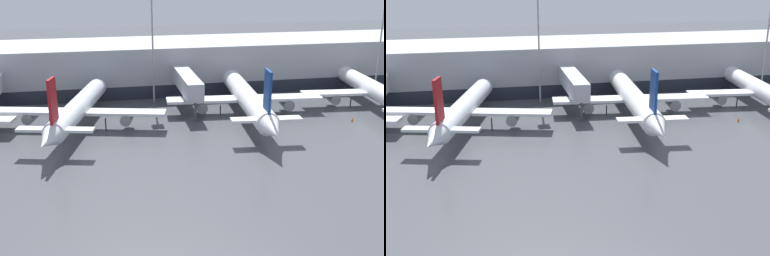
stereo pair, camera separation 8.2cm
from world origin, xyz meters
The scene contains 7 objects.
terminal_building centered at (-0.08, 61.87, 4.50)m, with size 160.00×31.09×9.00m.
parked_jet_0 centered at (33.93, 42.30, 2.97)m, with size 24.57×39.03×9.81m.
parked_jet_1 centered at (-15.15, 39.37, 3.15)m, with size 25.79×31.43×10.11m.
parked_jet_4 centered at (11.22, 42.24, 3.06)m, with size 25.51×40.41×10.18m.
traffic_cone_1 centered at (26.47, 34.78, 0.34)m, with size 0.41×0.41×0.68m.
apron_light_mast_1 centered at (38.62, 49.01, 14.62)m, with size 1.80×1.80×18.55m.
apron_light_mast_3 centered at (-2.49, 51.46, 16.28)m, with size 1.80×1.80×21.01m.
Camera 2 is at (-11.49, -30.14, 23.55)m, focal length 45.00 mm.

